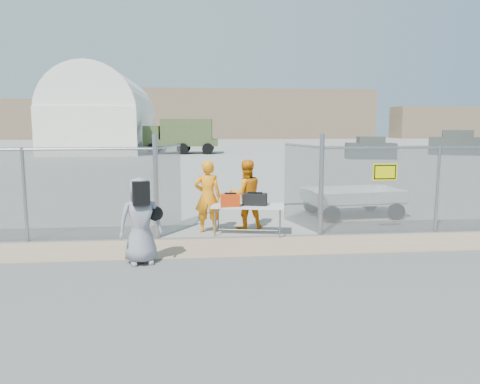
{
  "coord_description": "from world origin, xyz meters",
  "views": [
    {
      "loc": [
        -1.1,
        -9.1,
        2.73
      ],
      "look_at": [
        0.0,
        2.0,
        1.1
      ],
      "focal_mm": 35.0,
      "sensor_mm": 36.0,
      "label": 1
    }
  ],
  "objects": [
    {
      "name": "ground",
      "position": [
        0.0,
        0.0,
        0.0
      ],
      "size": [
        160.0,
        160.0,
        0.0
      ],
      "primitive_type": "plane",
      "color": "#4B4B4B"
    },
    {
      "name": "tarmac_inside",
      "position": [
        0.0,
        42.0,
        0.01
      ],
      "size": [
        160.0,
        80.0,
        0.01
      ],
      "primitive_type": "cube",
      "color": "gray",
      "rests_on": "ground"
    },
    {
      "name": "dirt_strip",
      "position": [
        0.0,
        1.0,
        0.01
      ],
      "size": [
        44.0,
        1.6,
        0.01
      ],
      "primitive_type": "cube",
      "color": "tan",
      "rests_on": "ground"
    },
    {
      "name": "distant_hills",
      "position": [
        5.0,
        78.0,
        4.5
      ],
      "size": [
        140.0,
        6.0,
        9.0
      ],
      "primitive_type": null,
      "color": "#7F684F",
      "rests_on": "ground"
    },
    {
      "name": "chain_link_fence",
      "position": [
        0.0,
        2.0,
        1.1
      ],
      "size": [
        40.0,
        0.2,
        2.2
      ],
      "primitive_type": null,
      "color": "gray",
      "rests_on": "ground"
    },
    {
      "name": "quonset_hangar",
      "position": [
        -10.0,
        40.0,
        4.0
      ],
      "size": [
        9.0,
        18.0,
        8.0
      ],
      "primitive_type": null,
      "color": "white",
      "rests_on": "ground"
    },
    {
      "name": "folding_table",
      "position": [
        0.22,
        2.16,
        0.38
      ],
      "size": [
        1.88,
        1.07,
        0.75
      ],
      "primitive_type": null,
      "rotation": [
        0.0,
        0.0,
        -0.2
      ],
      "color": "silver",
      "rests_on": "ground"
    },
    {
      "name": "orange_bag",
      "position": [
        -0.23,
        2.03,
        0.9
      ],
      "size": [
        0.5,
        0.36,
        0.29
      ],
      "primitive_type": "cube",
      "rotation": [
        0.0,
        0.0,
        -0.1
      ],
      "color": "red",
      "rests_on": "folding_table"
    },
    {
      "name": "black_duffel",
      "position": [
        0.38,
        2.14,
        0.89
      ],
      "size": [
        0.65,
        0.47,
        0.28
      ],
      "primitive_type": "cube",
      "rotation": [
        0.0,
        0.0,
        -0.24
      ],
      "color": "black",
      "rests_on": "folding_table"
    },
    {
      "name": "security_worker_left",
      "position": [
        -0.77,
        2.52,
        0.92
      ],
      "size": [
        0.71,
        0.5,
        1.84
      ],
      "primitive_type": "imported",
      "rotation": [
        0.0,
        0.0,
        3.04
      ],
      "color": "orange",
      "rests_on": "ground"
    },
    {
      "name": "security_worker_right",
      "position": [
        0.24,
        2.86,
        0.91
      ],
      "size": [
        1.0,
        0.84,
        1.82
      ],
      "primitive_type": "imported",
      "rotation": [
        0.0,
        0.0,
        3.33
      ],
      "color": "orange",
      "rests_on": "ground"
    },
    {
      "name": "visitor",
      "position": [
        -2.15,
        -0.02,
        0.86
      ],
      "size": [
        0.94,
        0.73,
        1.71
      ],
      "primitive_type": "imported",
      "rotation": [
        0.0,
        0.0,
        0.24
      ],
      "color": "gray",
      "rests_on": "ground"
    },
    {
      "name": "utility_trailer",
      "position": [
        3.59,
        4.2,
        0.44
      ],
      "size": [
        3.79,
        2.24,
        0.87
      ],
      "primitive_type": null,
      "rotation": [
        0.0,
        0.0,
        0.11
      ],
      "color": "silver",
      "rests_on": "ground"
    },
    {
      "name": "military_truck",
      "position": [
        -2.2,
        34.59,
        1.59
      ],
      "size": [
        6.81,
        2.9,
        3.17
      ],
      "primitive_type": null,
      "rotation": [
        0.0,
        0.0,
        -0.07
      ],
      "color": "#44542C",
      "rests_on": "ground"
    },
    {
      "name": "parked_vehicle_near",
      "position": [
        12.72,
        26.5,
        0.85
      ],
      "size": [
        4.01,
        2.37,
        1.7
      ],
      "primitive_type": null,
      "rotation": [
        0.0,
        0.0,
        -0.19
      ],
      "color": "#3A3F3A",
      "rests_on": "ground"
    },
    {
      "name": "parked_vehicle_mid",
      "position": [
        22.23,
        30.51,
        1.06
      ],
      "size": [
        5.15,
        4.04,
        2.13
      ],
      "primitive_type": null,
      "rotation": [
        0.0,
        0.0,
        -0.47
      ],
      "color": "#3A3F3A",
      "rests_on": "ground"
    }
  ]
}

